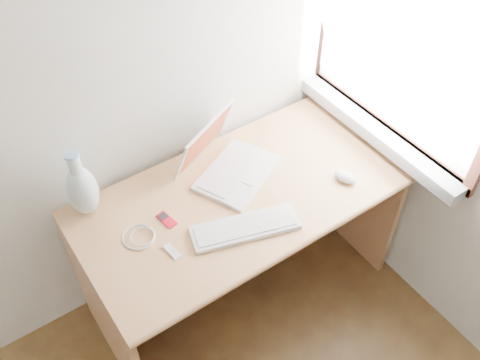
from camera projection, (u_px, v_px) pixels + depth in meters
window at (403, 31)px, 2.03m from camera, size 0.11×0.99×1.10m
desk at (230, 213)px, 2.40m from camera, size 1.37×0.68×0.72m
laptop at (231, 159)px, 2.27m from camera, size 0.42×0.42×0.24m
external_keyboard at (245, 227)px, 2.07m from camera, size 0.44×0.25×0.02m
mouse at (345, 177)px, 2.24m from camera, size 0.09×0.11×0.04m
ipod at (166, 220)px, 2.10m from camera, size 0.06×0.10×0.01m
cable_coil at (139, 237)px, 2.04m from camera, size 0.14×0.14×0.01m
remote at (172, 251)px, 2.00m from camera, size 0.04×0.08×0.01m
vase at (82, 189)px, 2.05m from camera, size 0.12×0.12×0.31m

